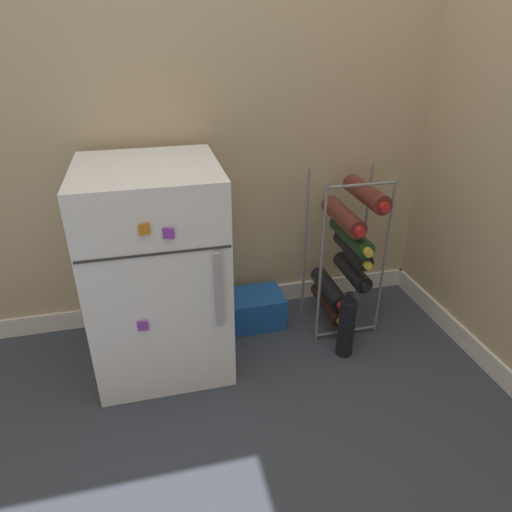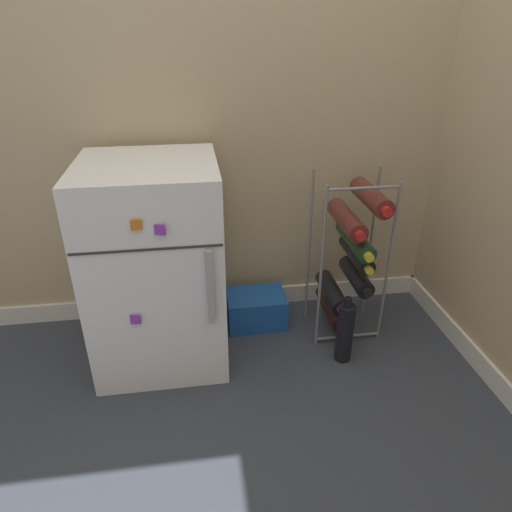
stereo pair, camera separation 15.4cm
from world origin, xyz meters
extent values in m
plane|color=#333842|center=(0.00, 0.00, 0.00)|extent=(14.00, 14.00, 0.00)
cube|color=tan|center=(0.00, 0.59, 1.25)|extent=(6.70, 0.06, 2.50)
cube|color=silver|center=(0.00, 0.55, 0.04)|extent=(6.70, 0.01, 0.09)
cube|color=white|center=(-0.42, 0.26, 0.41)|extent=(0.51, 0.50, 0.83)
cube|color=#2D2D2D|center=(-0.42, 0.01, 0.61)|extent=(0.50, 0.00, 0.01)
cube|color=#9E9EA3|center=(-0.22, -0.01, 0.45)|extent=(0.02, 0.02, 0.29)
cube|color=orange|center=(-0.44, 0.00, 0.70)|extent=(0.04, 0.01, 0.04)
cube|color=purple|center=(-0.37, 0.00, 0.68)|extent=(0.04, 0.02, 0.04)
cube|color=purple|center=(-0.48, 0.00, 0.34)|extent=(0.04, 0.01, 0.04)
cylinder|color=slate|center=(0.24, 0.20, 0.37)|extent=(0.01, 0.01, 0.73)
cylinder|color=slate|center=(0.53, 0.20, 0.37)|extent=(0.01, 0.01, 0.73)
cylinder|color=slate|center=(0.24, 0.40, 0.37)|extent=(0.01, 0.01, 0.73)
cylinder|color=slate|center=(0.53, 0.40, 0.37)|extent=(0.01, 0.01, 0.73)
cylinder|color=slate|center=(0.38, 0.20, 0.02)|extent=(0.29, 0.01, 0.01)
cylinder|color=slate|center=(0.38, 0.20, 0.71)|extent=(0.29, 0.01, 0.01)
cylinder|color=black|center=(0.33, 0.30, 0.11)|extent=(0.07, 0.28, 0.07)
cylinder|color=gold|center=(0.33, 0.15, 0.11)|extent=(0.03, 0.02, 0.03)
cylinder|color=black|center=(0.33, 0.30, 0.19)|extent=(0.08, 0.27, 0.08)
cylinder|color=red|center=(0.33, 0.16, 0.19)|extent=(0.04, 0.02, 0.04)
cylinder|color=black|center=(0.43, 0.30, 0.27)|extent=(0.08, 0.26, 0.08)
cylinder|color=black|center=(0.43, 0.16, 0.27)|extent=(0.04, 0.02, 0.04)
cylinder|color=black|center=(0.42, 0.30, 0.38)|extent=(0.07, 0.27, 0.07)
cylinder|color=gold|center=(0.42, 0.15, 0.38)|extent=(0.03, 0.02, 0.03)
cylinder|color=#19381E|center=(0.41, 0.30, 0.45)|extent=(0.08, 0.30, 0.08)
cylinder|color=gold|center=(0.41, 0.14, 0.45)|extent=(0.04, 0.02, 0.04)
cylinder|color=#56231E|center=(0.36, 0.30, 0.54)|extent=(0.08, 0.30, 0.08)
cylinder|color=red|center=(0.36, 0.14, 0.54)|extent=(0.04, 0.02, 0.04)
cylinder|color=#56231E|center=(0.46, 0.30, 0.63)|extent=(0.08, 0.29, 0.08)
cylinder|color=red|center=(0.46, 0.14, 0.63)|extent=(0.04, 0.02, 0.04)
cube|color=#194C9E|center=(0.00, 0.40, 0.08)|extent=(0.27, 0.20, 0.15)
cylinder|color=black|center=(0.32, 0.09, 0.13)|extent=(0.07, 0.07, 0.26)
cylinder|color=black|center=(0.32, 0.09, 0.28)|extent=(0.03, 0.03, 0.04)
camera|label=1|loc=(-0.41, -1.33, 1.27)|focal=32.00mm
camera|label=2|loc=(-0.26, -1.36, 1.27)|focal=32.00mm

